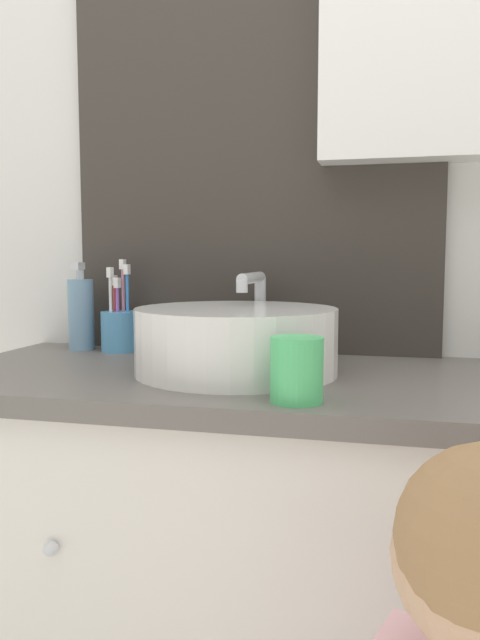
{
  "coord_description": "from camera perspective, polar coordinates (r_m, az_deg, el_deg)",
  "views": [
    {
      "loc": [
        0.23,
        -0.75,
        1.05
      ],
      "look_at": [
        -0.02,
        0.28,
        0.94
      ],
      "focal_mm": 35.0,
      "sensor_mm": 36.0,
      "label": 1
    }
  ],
  "objects": [
    {
      "name": "soap_dispenser",
      "position": [
        1.44,
        -14.33,
        0.6
      ],
      "size": [
        0.06,
        0.06,
        0.2
      ],
      "color": "#6B93B2",
      "rests_on": "vanity_counter"
    },
    {
      "name": "drinking_cup",
      "position": [
        0.89,
        5.2,
        -4.54
      ],
      "size": [
        0.08,
        0.08,
        0.09
      ],
      "primitive_type": "cylinder",
      "color": "#4CC670",
      "rests_on": "vanity_counter"
    },
    {
      "name": "sink_basin",
      "position": [
        1.11,
        -0.21,
        -1.76
      ],
      "size": [
        0.36,
        0.42,
        0.18
      ],
      "color": "white",
      "rests_on": "vanity_counter"
    },
    {
      "name": "wall_back",
      "position": [
        1.4,
        5.45,
        15.48
      ],
      "size": [
        3.2,
        0.18,
        2.5
      ],
      "color": "silver",
      "rests_on": "ground_plane"
    },
    {
      "name": "vanity_counter",
      "position": [
        1.27,
        1.59,
        -23.86
      ],
      "size": [
        1.19,
        0.54,
        0.84
      ],
      "color": "silver",
      "rests_on": "ground_plane"
    },
    {
      "name": "toothbrush_holder",
      "position": [
        1.4,
        -10.98,
        -0.74
      ],
      "size": [
        0.08,
        0.08,
        0.2
      ],
      "color": "#4C93C6",
      "rests_on": "vanity_counter"
    }
  ]
}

